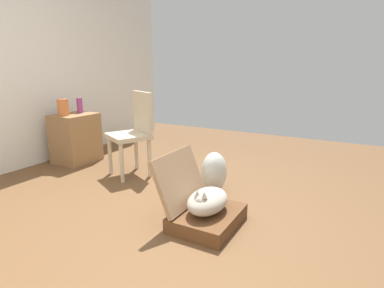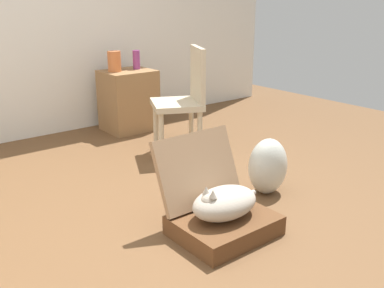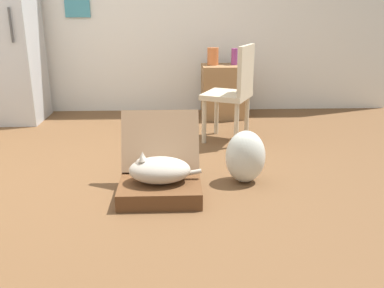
# 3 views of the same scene
# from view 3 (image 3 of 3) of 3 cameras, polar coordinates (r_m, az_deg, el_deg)

# --- Properties ---
(ground_plane) EXTENTS (7.68, 7.68, 0.00)m
(ground_plane) POSITION_cam_3_polar(r_m,az_deg,el_deg) (3.28, -9.76, -4.46)
(ground_plane) COLOR brown
(ground_plane) RESTS_ON ground
(wall_back) EXTENTS (6.40, 0.15, 2.60)m
(wall_back) POSITION_cam_3_polar(r_m,az_deg,el_deg) (5.28, -7.49, 18.68)
(wall_back) COLOR silver
(wall_back) RESTS_ON ground
(suitcase_base) EXTENTS (0.57, 0.45, 0.12)m
(suitcase_base) POSITION_cam_3_polar(r_m,az_deg,el_deg) (2.88, -4.44, -6.32)
(suitcase_base) COLOR brown
(suitcase_base) RESTS_ON ground
(suitcase_lid) EXTENTS (0.57, 0.20, 0.43)m
(suitcase_lid) POSITION_cam_3_polar(r_m,az_deg,el_deg) (3.01, -4.42, 0.42)
(suitcase_lid) COLOR #9B7756
(suitcase_lid) RESTS_ON suitcase_base
(cat) EXTENTS (0.50, 0.28, 0.21)m
(cat) POSITION_cam_3_polar(r_m,az_deg,el_deg) (2.82, -4.62, -3.59)
(cat) COLOR #B2A899
(cat) RESTS_ON suitcase_base
(plastic_bag_white) EXTENTS (0.30, 0.25, 0.40)m
(plastic_bag_white) POSITION_cam_3_polar(r_m,az_deg,el_deg) (3.09, 7.43, -1.77)
(plastic_bag_white) COLOR silver
(plastic_bag_white) RESTS_ON ground
(refrigerator) EXTENTS (0.64, 0.69, 1.99)m
(refrigerator) POSITION_cam_3_polar(r_m,az_deg,el_deg) (5.16, -24.43, 13.85)
(refrigerator) COLOR #B7BABC
(refrigerator) RESTS_ON ground
(side_table) EXTENTS (0.51, 0.43, 0.62)m
(side_table) POSITION_cam_3_polar(r_m,az_deg,el_deg) (4.98, 4.33, 7.33)
(side_table) COLOR olive
(side_table) RESTS_ON ground
(vase_tall) EXTENTS (0.13, 0.13, 0.20)m
(vase_tall) POSITION_cam_3_polar(r_m,az_deg,el_deg) (4.93, 2.92, 12.09)
(vase_tall) COLOR #CC6B38
(vase_tall) RESTS_ON side_table
(vase_short) EXTENTS (0.07, 0.07, 0.19)m
(vase_short) POSITION_cam_3_polar(r_m,az_deg,el_deg) (4.95, 5.90, 11.99)
(vase_short) COLOR #8C387A
(vase_short) RESTS_ON side_table
(chair) EXTENTS (0.56, 0.56, 0.94)m
(chair) POSITION_cam_3_polar(r_m,az_deg,el_deg) (3.98, 5.80, 7.46)
(chair) COLOR beige
(chair) RESTS_ON ground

